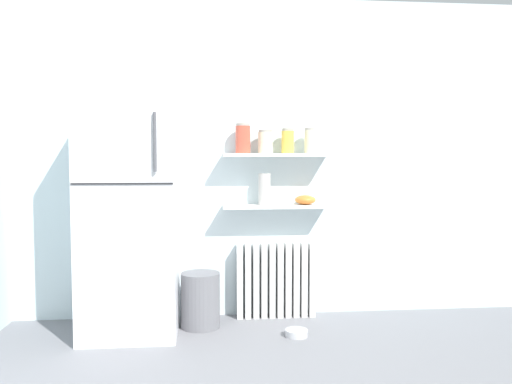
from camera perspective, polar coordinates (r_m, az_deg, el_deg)
back_wall at (r=4.35m, az=3.01°, el=3.68°), size 7.04×0.10×2.60m
refrigerator at (r=3.97m, az=-13.63°, el=-2.46°), size 0.69×0.72×1.76m
radiator at (r=4.32m, az=2.18°, el=-9.64°), size 0.64×0.12×0.61m
wall_shelf_lower at (r=4.20m, az=2.26°, el=-1.59°), size 0.86×0.22×0.02m
wall_shelf_upper at (r=4.18m, az=2.27°, el=4.07°), size 0.86×0.22×0.02m
storage_jar_0 at (r=4.15m, az=-1.45°, el=5.87°), size 0.12×0.12×0.24m
storage_jar_1 at (r=4.17m, az=1.04°, el=5.52°), size 0.12×0.12×0.19m
storage_jar_2 at (r=4.20m, az=3.51°, el=5.59°), size 0.10×0.10×0.20m
storage_jar_3 at (r=4.23m, az=5.94°, el=5.60°), size 0.09×0.09×0.21m
vase at (r=4.17m, az=0.93°, el=0.31°), size 0.10×0.10×0.25m
shelf_bowl at (r=4.23m, az=5.44°, el=-0.86°), size 0.17×0.17×0.08m
trash_bin at (r=4.10m, az=-6.12°, el=-11.71°), size 0.30×0.30×0.42m
pet_food_bowl at (r=3.94m, az=4.46°, el=-15.18°), size 0.17×0.17×0.05m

